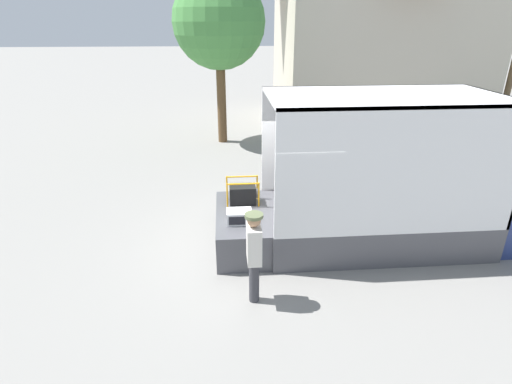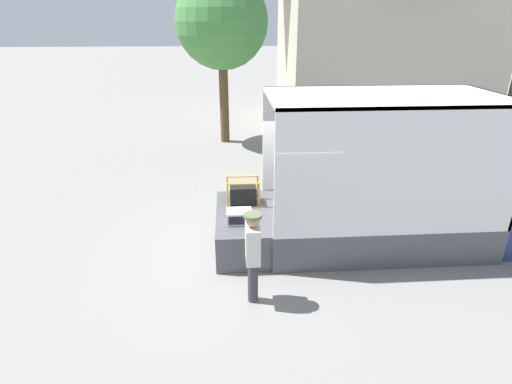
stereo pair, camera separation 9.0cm
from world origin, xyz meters
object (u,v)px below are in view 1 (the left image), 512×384
Objects in this scene: microwave at (239,216)px; street_tree at (219,22)px; worker_person at (254,249)px; box_truck at (446,196)px; portable_generator at (244,194)px.

street_tree is (-0.32, 8.88, 3.67)m from microwave.
worker_person is (0.19, -1.54, 0.14)m from microwave.
box_truck reaches higher than microwave.
worker_person is 0.27× the size of street_tree.
street_tree is at bearing 92.04° from microwave.
microwave is 0.98m from portable_generator.
street_tree is (-0.46, 7.92, 3.58)m from portable_generator.
worker_person is 11.01m from street_tree.
box_truck is at bearing 24.16° from worker_person.
box_truck is at bearing -59.27° from street_tree.
microwave is at bearing 97.03° from worker_person.
box_truck is 4.92m from worker_person.
portable_generator is 8.70m from street_tree.
street_tree reaches higher than worker_person.
street_tree reaches higher than box_truck.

